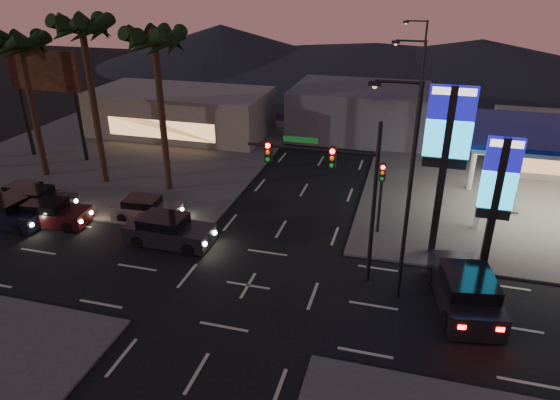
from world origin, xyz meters
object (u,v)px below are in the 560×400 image
(pylon_sign_short, at_px, (498,185))
(car_lane_a_mid, at_px, (51,213))
(traffic_signal_mast, at_px, (337,178))
(car_lane_b_mid, at_px, (35,201))
(pylon_sign_tall, at_px, (447,139))
(car_lane_a_rear, at_px, (8,213))
(car_lane_b_front, at_px, (146,209))
(suv_station, at_px, (465,290))
(car_lane_b_rear, at_px, (27,195))
(car_lane_a_front, at_px, (169,231))

(pylon_sign_short, bearing_deg, car_lane_a_mid, -176.52)
(traffic_signal_mast, distance_m, car_lane_b_mid, 19.85)
(pylon_sign_tall, height_order, car_lane_a_rear, pylon_sign_tall)
(traffic_signal_mast, height_order, car_lane_a_mid, traffic_signal_mast)
(car_lane_a_mid, xyz_separation_m, car_lane_b_front, (5.14, 2.14, -0.05))
(suv_station, bearing_deg, car_lane_a_rear, 177.14)
(car_lane_a_mid, xyz_separation_m, car_lane_a_rear, (-2.43, -0.66, 0.05))
(pylon_sign_short, bearing_deg, car_lane_b_rear, 178.77)
(car_lane_a_rear, xyz_separation_m, car_lane_b_mid, (0.41, 1.81, -0.00))
(traffic_signal_mast, distance_m, car_lane_a_rear, 20.13)
(car_lane_a_mid, height_order, car_lane_b_mid, car_lane_b_mid)
(pylon_sign_tall, distance_m, car_lane_a_front, 15.41)
(pylon_sign_tall, xyz_separation_m, car_lane_b_front, (-16.79, -0.34, -5.76))
(car_lane_a_mid, bearing_deg, car_lane_a_front, -1.70)
(pylon_sign_short, height_order, car_lane_b_mid, pylon_sign_short)
(car_lane_a_front, bearing_deg, traffic_signal_mast, -4.87)
(car_lane_a_front, relative_size, car_lane_b_mid, 1.02)
(pylon_sign_tall, distance_m, traffic_signal_mast, 6.02)
(traffic_signal_mast, relative_size, car_lane_a_rear, 1.63)
(pylon_sign_short, height_order, car_lane_a_mid, pylon_sign_short)
(pylon_sign_short, height_order, traffic_signal_mast, traffic_signal_mast)
(car_lane_a_mid, xyz_separation_m, car_lane_b_mid, (-2.02, 1.15, 0.04))
(car_lane_a_front, height_order, car_lane_a_mid, car_lane_a_front)
(car_lane_b_rear, bearing_deg, pylon_sign_tall, 0.91)
(car_lane_b_mid, distance_m, car_lane_b_rear, 1.70)
(car_lane_b_front, bearing_deg, pylon_sign_short, -1.95)
(car_lane_a_front, relative_size, suv_station, 0.86)
(car_lane_b_front, height_order, car_lane_b_mid, car_lane_b_mid)
(car_lane_a_front, relative_size, car_lane_a_rear, 1.01)
(car_lane_b_mid, bearing_deg, car_lane_a_front, -7.98)
(traffic_signal_mast, bearing_deg, car_lane_a_front, 175.13)
(pylon_sign_tall, relative_size, car_lane_a_mid, 1.95)
(traffic_signal_mast, xyz_separation_m, suv_station, (6.13, -0.92, -4.38))
(car_lane_a_mid, distance_m, car_lane_b_mid, 2.33)
(pylon_sign_short, distance_m, car_lane_a_mid, 24.80)
(suv_station, bearing_deg, car_lane_a_mid, 175.23)
(car_lane_a_front, xyz_separation_m, car_lane_a_rear, (-10.28, -0.43, -0.02))
(car_lane_a_mid, distance_m, suv_station, 23.40)
(pylon_sign_short, distance_m, car_lane_b_mid, 26.75)
(car_lane_a_mid, bearing_deg, pylon_sign_short, 3.48)
(car_lane_a_mid, distance_m, car_lane_b_rear, 4.03)
(pylon_sign_short, height_order, car_lane_a_front, pylon_sign_short)
(pylon_sign_tall, height_order, car_lane_a_front, pylon_sign_tall)
(car_lane_a_mid, relative_size, car_lane_b_front, 1.09)
(car_lane_a_rear, bearing_deg, car_lane_b_rear, 110.33)
(pylon_sign_short, relative_size, car_lane_a_front, 1.41)
(car_lane_b_mid, distance_m, suv_station, 25.53)
(pylon_sign_tall, height_order, car_lane_b_front, pylon_sign_tall)
(car_lane_a_front, bearing_deg, car_lane_b_front, 138.86)
(car_lane_a_rear, xyz_separation_m, car_lane_b_rear, (-1.02, 2.74, -0.12))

